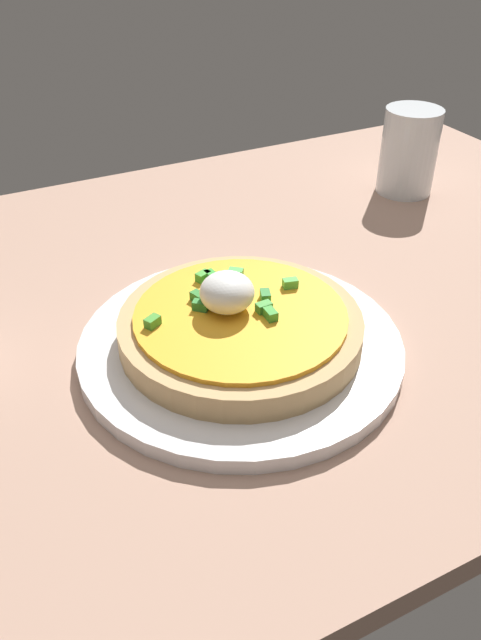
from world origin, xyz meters
The scene contains 4 objects.
dining_table centered at (0.00, 0.00, 1.21)cm, with size 128.14×66.62×2.43cm, color tan.
plate centered at (7.91, -8.99, 3.10)cm, with size 27.39×27.39×1.35cm, color white.
pizza centered at (7.87, -8.91, 5.29)cm, with size 20.37×20.37×6.00cm.
cup_far centered at (41.64, 11.52, 7.11)cm, with size 6.96×6.96×10.47cm.
Camera 1 is at (-11.58, -47.58, 36.44)cm, focal length 35.94 mm.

